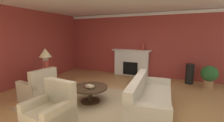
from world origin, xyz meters
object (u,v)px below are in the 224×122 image
Objects in this scene: fireplace at (131,63)px; sofa at (149,101)px; vase_on_side_table at (47,66)px; table_lamp at (45,55)px; armchair_facing_fireplace at (51,113)px; vase_tall_corner at (190,74)px; armchair_near_window at (38,90)px; coffee_table at (90,91)px; vase_mantel_right at (143,47)px; potted_plant at (209,75)px; side_table at (47,78)px.

fireplace is 3.56m from sofa.
vase_on_side_table reaches higher than sofa.
table_lamp is 0.40m from vase_on_side_table.
armchair_facing_fireplace is 1.21× the size of vase_tall_corner.
fireplace reaches higher than armchair_facing_fireplace.
armchair_near_window is at bearing -64.09° from vase_on_side_table.
armchair_facing_fireplace is (-0.27, -4.72, -0.27)m from fireplace.
sofa is 2.28× the size of armchair_near_window.
coffee_table is 4.03m from vase_tall_corner.
vase_mantel_right is (0.74, 3.28, 1.04)m from coffee_table.
fireplace is 1.89× the size of armchair_near_window.
coffee_table is at bearing 86.67° from armchair_facing_fireplace.
potted_plant is at bearing 26.44° from vase_on_side_table.
vase_on_side_table is 5.67m from potted_plant.
vase_on_side_table is (0.15, -0.12, 0.47)m from side_table.
armchair_facing_fireplace is 2.38m from vase_on_side_table.
vase_mantel_right is at bearing 80.05° from armchair_facing_fireplace.
sofa is at bearing -65.62° from fireplace.
armchair_facing_fireplace reaches higher than sofa.
fireplace is at bearing 168.16° from potted_plant.
armchair_facing_fireplace is at bearing -121.88° from vase_tall_corner.
vase_on_side_table is (0.15, -0.12, -0.35)m from table_lamp.
vase_tall_corner is (4.61, 2.74, -0.83)m from table_lamp.
armchair_facing_fireplace is 1.27× the size of table_lamp.
armchair_near_window is 1.14× the size of potted_plant.
coffee_table is 1.27× the size of vase_tall_corner.
vase_tall_corner is 5.33m from vase_on_side_table.
vase_on_side_table is (-1.72, 1.55, 0.57)m from armchair_facing_fireplace.
table_lamp reaches higher than potted_plant.
fireplace is 3.77m from table_lamp.
coffee_table is at bearing -140.62° from potted_plant.
sofa reaches higher than coffee_table.
vase_mantel_right is (2.22, 3.77, 1.07)m from armchair_near_window.
side_table is (-3.60, 0.19, 0.10)m from sofa.
potted_plant is at bearing -29.96° from vase_tall_corner.
sofa is at bearing -109.02° from vase_tall_corner.
vase_tall_corner is 2.49× the size of vase_mantel_right.
armchair_facing_fireplace is 1.36× the size of side_table.
table_lamp is at bearing 0.00° from side_table.
sofa is 3.50m from vase_on_side_table.
fireplace reaches higher than armchair_near_window.
table_lamp is (-3.60, 0.19, 0.93)m from sofa.
table_lamp is 0.90× the size of potted_plant.
armchair_facing_fireplace reaches higher than coffee_table.
potted_plant is at bearing 58.10° from sofa.
side_table is 2.21× the size of vase_mantel_right.
armchair_near_window is at bearing 147.25° from armchair_facing_fireplace.
vase_on_side_table is 4.05m from vase_mantel_right.
fireplace is 0.97m from vase_mantel_right.
coffee_table is at bearing 18.29° from armchair_near_window.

